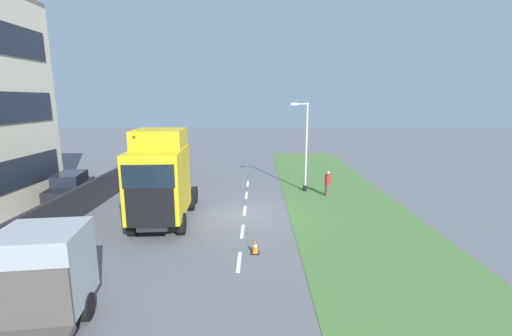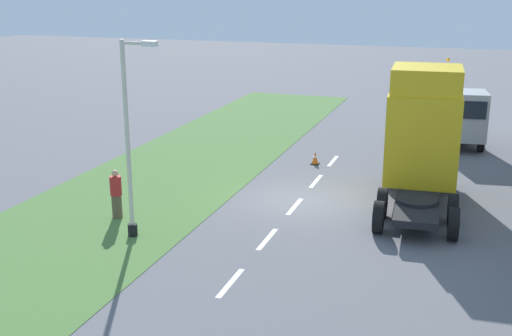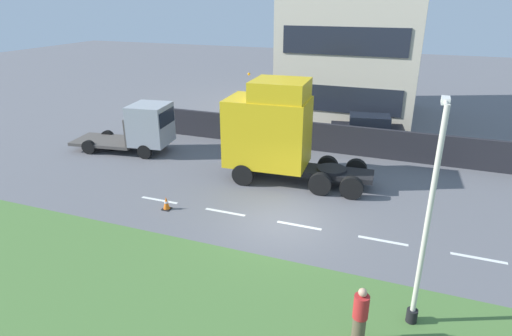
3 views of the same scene
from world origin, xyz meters
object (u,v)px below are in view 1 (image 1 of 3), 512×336
Objects in this scene: parked_car at (70,189)px; pedestrian at (328,184)px; lamp_post at (305,151)px; flatbed_truck at (37,283)px; traffic_cone_lead at (255,247)px; lorry_cab at (160,179)px.

pedestrian is (-16.10, -1.87, -0.12)m from parked_car.
lamp_post is 3.61× the size of pedestrian.
traffic_cone_lead is at bearing 32.80° from flatbed_truck.
lorry_cab is 4.22× the size of pedestrian.
lorry_cab is 12.34× the size of traffic_cone_lead.
pedestrian is at bearing 44.43° from flatbed_truck.
lorry_cab is 1.18× the size of flatbed_truck.
lamp_post is at bearing 50.62° from flatbed_truck.
parked_car is at bearing 107.20° from flatbed_truck.
parked_car is (6.61, -3.68, -1.51)m from lorry_cab.
parked_car is 7.68× the size of traffic_cone_lead.
parked_car is at bearing 12.07° from lamp_post.
pedestrian is at bearing 176.64° from parked_car.
lorry_cab is 8.26m from flatbed_truck.
flatbed_truck reaches higher than parked_car.
parked_car is at bearing -32.57° from lorry_cab.
parked_car is 15.15m from lamp_post.
lorry_cab is 11.12m from pedestrian.
parked_car is (5.51, -11.81, -0.54)m from flatbed_truck.
traffic_cone_lead is (-4.73, 3.13, -2.17)m from lorry_cab.
lorry_cab is at bearing 30.30° from pedestrian.
flatbed_truck is at bearing 105.04° from parked_car.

